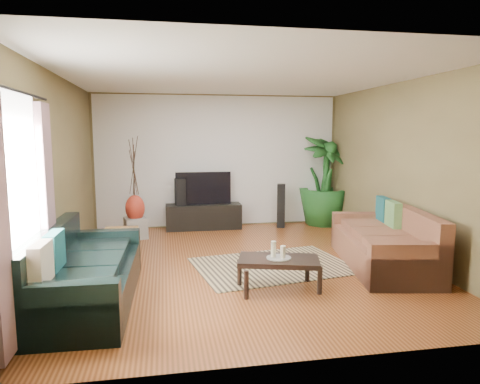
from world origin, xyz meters
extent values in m
plane|color=#964D26|center=(0.00, 0.00, 0.00)|extent=(5.50, 5.50, 0.00)
plane|color=white|center=(0.00, 0.00, 2.70)|extent=(5.50, 5.50, 0.00)
plane|color=brown|center=(0.00, 2.75, 1.35)|extent=(5.00, 0.00, 5.00)
plane|color=brown|center=(0.00, -2.75, 1.35)|extent=(5.00, 0.00, 5.00)
plane|color=brown|center=(-2.50, 0.00, 1.35)|extent=(0.00, 5.50, 5.50)
plane|color=brown|center=(2.50, 0.00, 1.35)|extent=(0.00, 5.50, 5.50)
plane|color=white|center=(0.00, 2.74, 1.35)|extent=(4.90, 0.00, 4.90)
plane|color=white|center=(-2.48, -1.60, 1.40)|extent=(0.00, 1.80, 1.80)
cube|color=gray|center=(-2.43, -0.85, 1.15)|extent=(0.08, 0.35, 2.20)
cylinder|color=black|center=(-2.43, -1.60, 2.30)|extent=(0.03, 1.90, 0.03)
cube|color=black|center=(-1.98, -1.09, 0.42)|extent=(1.04, 2.31, 0.85)
cube|color=brown|center=(1.98, -0.42, 0.42)|extent=(1.35, 2.33, 0.85)
cube|color=tan|center=(0.42, -0.15, 0.01)|extent=(2.42, 1.90, 0.01)
cube|color=black|center=(0.25, -1.09, 0.20)|extent=(1.08, 0.77, 0.40)
cylinder|color=gray|center=(0.25, -1.09, 0.41)|extent=(0.30, 0.30, 0.01)
cylinder|color=white|center=(0.19, -1.06, 0.51)|extent=(0.06, 0.06, 0.20)
cylinder|color=#EFE7CA|center=(0.29, -1.13, 0.49)|extent=(0.06, 0.06, 0.15)
cylinder|color=silver|center=(0.32, -1.03, 0.47)|extent=(0.06, 0.06, 0.12)
cube|color=black|center=(-0.34, 2.50, 0.25)|extent=(1.51, 0.46, 0.50)
cube|color=black|center=(-0.34, 2.50, 0.83)|extent=(1.10, 0.06, 0.65)
cube|color=black|center=(-0.80, 2.45, 0.52)|extent=(0.22, 0.24, 1.03)
cube|color=black|center=(1.24, 2.36, 0.45)|extent=(0.21, 0.22, 0.89)
imported|color=#1B511D|center=(2.21, 2.49, 0.94)|extent=(1.40, 1.40, 1.89)
cylinder|color=black|center=(2.21, 2.49, 0.14)|extent=(0.35, 0.35, 0.27)
cube|color=gray|center=(-1.64, 1.93, 0.19)|extent=(0.46, 0.46, 0.38)
ellipsoid|color=maroon|center=(-1.64, 1.93, 0.56)|extent=(0.35, 0.35, 0.49)
cube|color=#976231|center=(-1.76, 0.35, 0.26)|extent=(0.50, 0.50, 0.51)
camera|label=1|loc=(-1.10, -5.99, 1.90)|focal=32.00mm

